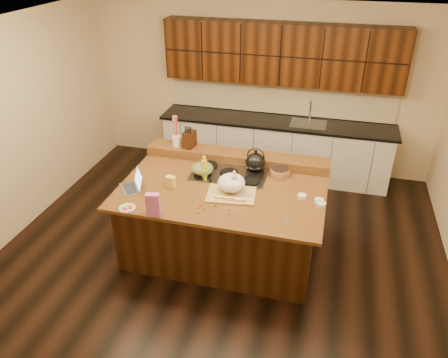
# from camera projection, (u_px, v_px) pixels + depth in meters

# --- Properties ---
(room) EXTENTS (5.52, 5.02, 2.72)m
(room) POSITION_uv_depth(u_px,v_px,m) (223.00, 154.00, 4.93)
(room) COLOR black
(room) RESTS_ON ground
(island) EXTENTS (2.40, 1.60, 0.92)m
(island) POSITION_uv_depth(u_px,v_px,m) (223.00, 219.00, 5.37)
(island) COLOR black
(island) RESTS_ON ground
(back_ledge) EXTENTS (2.40, 0.30, 0.12)m
(back_ledge) POSITION_uv_depth(u_px,v_px,m) (237.00, 157.00, 5.70)
(back_ledge) COLOR black
(back_ledge) RESTS_ON island
(cooktop) EXTENTS (0.92, 0.52, 0.05)m
(cooktop) POSITION_uv_depth(u_px,v_px,m) (229.00, 174.00, 5.39)
(cooktop) COLOR gray
(cooktop) RESTS_ON island
(back_counter) EXTENTS (3.70, 0.66, 2.40)m
(back_counter) POSITION_uv_depth(u_px,v_px,m) (277.00, 117.00, 6.91)
(back_counter) COLOR silver
(back_counter) RESTS_ON ground
(kettle) EXTENTS (0.31, 0.31, 0.22)m
(kettle) POSITION_uv_depth(u_px,v_px,m) (255.00, 162.00, 5.36)
(kettle) COLOR black
(kettle) RESTS_ON cooktop
(green_bowl) EXTENTS (0.32, 0.32, 0.14)m
(green_bowl) POSITION_uv_depth(u_px,v_px,m) (203.00, 169.00, 5.29)
(green_bowl) COLOR #58742E
(green_bowl) RESTS_ON cooktop
(laptop) EXTENTS (0.39, 0.40, 0.22)m
(laptop) POSITION_uv_depth(u_px,v_px,m) (134.00, 184.00, 5.08)
(laptop) COLOR #B7B7BC
(laptop) RESTS_ON island
(oil_bottle) EXTENTS (0.09, 0.09, 0.27)m
(oil_bottle) POSITION_uv_depth(u_px,v_px,m) (204.00, 170.00, 5.22)
(oil_bottle) COLOR gold
(oil_bottle) RESTS_ON island
(vinegar_bottle) EXTENTS (0.07, 0.07, 0.25)m
(vinegar_bottle) POSITION_uv_depth(u_px,v_px,m) (234.00, 185.00, 4.93)
(vinegar_bottle) COLOR silver
(vinegar_bottle) RESTS_ON island
(wooden_tray) EXTENTS (0.59, 0.47, 0.22)m
(wooden_tray) POSITION_uv_depth(u_px,v_px,m) (231.00, 185.00, 4.98)
(wooden_tray) COLOR tan
(wooden_tray) RESTS_ON island
(ramekin_a) EXTENTS (0.12, 0.12, 0.04)m
(ramekin_a) POSITION_uv_depth(u_px,v_px,m) (321.00, 205.00, 4.77)
(ramekin_a) COLOR white
(ramekin_a) RESTS_ON island
(ramekin_b) EXTENTS (0.13, 0.13, 0.04)m
(ramekin_b) POSITION_uv_depth(u_px,v_px,m) (302.00, 196.00, 4.91)
(ramekin_b) COLOR white
(ramekin_b) RESTS_ON island
(ramekin_c) EXTENTS (0.13, 0.13, 0.04)m
(ramekin_c) POSITION_uv_depth(u_px,v_px,m) (319.00, 201.00, 4.83)
(ramekin_c) COLOR white
(ramekin_c) RESTS_ON island
(strainer_bowl) EXTENTS (0.31, 0.31, 0.09)m
(strainer_bowl) POSITION_uv_depth(u_px,v_px,m) (280.00, 173.00, 5.35)
(strainer_bowl) COLOR #996B3F
(strainer_bowl) RESTS_ON island
(kitchen_timer) EXTENTS (0.08, 0.08, 0.07)m
(kitchen_timer) POSITION_uv_depth(u_px,v_px,m) (287.00, 217.00, 4.54)
(kitchen_timer) COLOR silver
(kitchen_timer) RESTS_ON island
(pink_bag) EXTENTS (0.15, 0.10, 0.27)m
(pink_bag) POSITION_uv_depth(u_px,v_px,m) (153.00, 205.00, 4.56)
(pink_bag) COLOR #C15AA0
(pink_bag) RESTS_ON island
(candy_plate) EXTENTS (0.21, 0.21, 0.01)m
(candy_plate) POSITION_uv_depth(u_px,v_px,m) (127.00, 208.00, 4.74)
(candy_plate) COLOR white
(candy_plate) RESTS_ON island
(package_box) EXTENTS (0.12, 0.09, 0.15)m
(package_box) POSITION_uv_depth(u_px,v_px,m) (171.00, 182.00, 5.10)
(package_box) COLOR #DAC14D
(package_box) RESTS_ON island
(utensil_crock) EXTENTS (0.16, 0.16, 0.14)m
(utensil_crock) POSITION_uv_depth(u_px,v_px,m) (177.00, 141.00, 5.82)
(utensil_crock) COLOR white
(utensil_crock) RESTS_ON back_ledge
(knife_block) EXTENTS (0.15, 0.21, 0.23)m
(knife_block) POSITION_uv_depth(u_px,v_px,m) (190.00, 139.00, 5.76)
(knife_block) COLOR black
(knife_block) RESTS_ON back_ledge
(gumdrop_0) EXTENTS (0.02, 0.02, 0.02)m
(gumdrop_0) POSITION_uv_depth(u_px,v_px,m) (215.00, 205.00, 4.78)
(gumdrop_0) COLOR red
(gumdrop_0) RESTS_ON island
(gumdrop_1) EXTENTS (0.02, 0.02, 0.02)m
(gumdrop_1) POSITION_uv_depth(u_px,v_px,m) (214.00, 206.00, 4.76)
(gumdrop_1) COLOR #198C26
(gumdrop_1) RESTS_ON island
(gumdrop_2) EXTENTS (0.02, 0.02, 0.02)m
(gumdrop_2) POSITION_uv_depth(u_px,v_px,m) (201.00, 205.00, 4.79)
(gumdrop_2) COLOR red
(gumdrop_2) RESTS_ON island
(gumdrop_3) EXTENTS (0.02, 0.02, 0.02)m
(gumdrop_3) POSITION_uv_depth(u_px,v_px,m) (208.00, 205.00, 4.77)
(gumdrop_3) COLOR #198C26
(gumdrop_3) RESTS_ON island
(gumdrop_4) EXTENTS (0.02, 0.02, 0.02)m
(gumdrop_4) POSITION_uv_depth(u_px,v_px,m) (230.00, 210.00, 4.70)
(gumdrop_4) COLOR red
(gumdrop_4) RESTS_ON island
(gumdrop_5) EXTENTS (0.02, 0.02, 0.02)m
(gumdrop_5) POSITION_uv_depth(u_px,v_px,m) (195.00, 212.00, 4.66)
(gumdrop_5) COLOR #198C26
(gumdrop_5) RESTS_ON island
(gumdrop_6) EXTENTS (0.02, 0.02, 0.02)m
(gumdrop_6) POSITION_uv_depth(u_px,v_px,m) (199.00, 207.00, 4.74)
(gumdrop_6) COLOR red
(gumdrop_6) RESTS_ON island
(gumdrop_7) EXTENTS (0.02, 0.02, 0.02)m
(gumdrop_7) POSITION_uv_depth(u_px,v_px,m) (229.00, 214.00, 4.64)
(gumdrop_7) COLOR #198C26
(gumdrop_7) RESTS_ON island
(gumdrop_8) EXTENTS (0.02, 0.02, 0.02)m
(gumdrop_8) POSITION_uv_depth(u_px,v_px,m) (199.00, 213.00, 4.65)
(gumdrop_8) COLOR red
(gumdrop_8) RESTS_ON island
(gumdrop_9) EXTENTS (0.02, 0.02, 0.02)m
(gumdrop_9) POSITION_uv_depth(u_px,v_px,m) (204.00, 209.00, 4.71)
(gumdrop_9) COLOR #198C26
(gumdrop_9) RESTS_ON island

